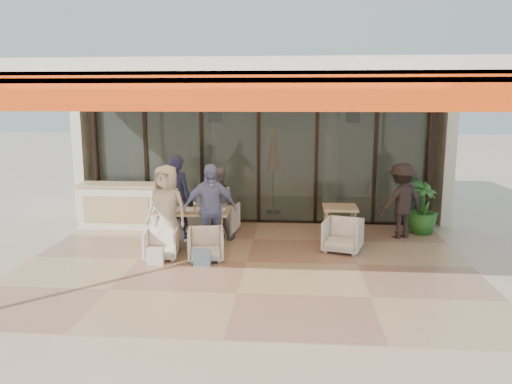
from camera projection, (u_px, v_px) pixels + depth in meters
ground at (247, 263)px, 9.06m from camera, size 70.00×70.00×0.00m
terrace_floor at (247, 263)px, 9.06m from camera, size 8.00×6.00×0.01m
terrace_structure at (244, 80)px, 8.21m from camera, size 8.00×6.00×3.40m
glass_storefront at (259, 157)px, 11.71m from camera, size 8.08×0.10×3.20m
interior_block at (265, 125)px, 13.86m from camera, size 9.05×3.62×3.52m
host_counter at (120, 205)px, 11.46m from camera, size 1.85×0.65×1.04m
dining_table at (193, 212)px, 10.07m from camera, size 1.50×0.90×0.93m
chair_far_left at (184, 217)px, 11.09m from camera, size 0.85×0.83×0.69m
chair_far_right at (221, 217)px, 11.02m from camera, size 0.80×0.76×0.73m
chair_near_left at (161, 243)px, 9.23m from camera, size 0.67×0.63×0.61m
chair_near_right at (206, 243)px, 9.16m from camera, size 0.74×0.70×0.66m
diner_navy at (178, 197)px, 10.50m from camera, size 0.77×0.64×1.80m
diner_grey at (217, 204)px, 10.45m from camera, size 0.79×0.63×1.55m
diner_cream at (167, 209)px, 9.62m from camera, size 0.94×0.73×1.70m
diner_periwinkle at (210, 209)px, 9.55m from camera, size 1.10×0.72×1.74m
tote_bag_cream at (155, 257)px, 8.86m from camera, size 0.30×0.10×0.34m
tote_bag_blue at (202, 258)px, 8.80m from camera, size 0.30×0.10×0.34m
side_table at (340, 211)px, 10.35m from camera, size 0.70×0.70×0.74m
side_chair at (343, 234)px, 9.67m from camera, size 0.86×0.83×0.72m
standing_woman at (401, 201)px, 10.54m from camera, size 1.21×1.02×1.62m
potted_palm at (422, 207)px, 10.92m from camera, size 0.95×0.95×1.20m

